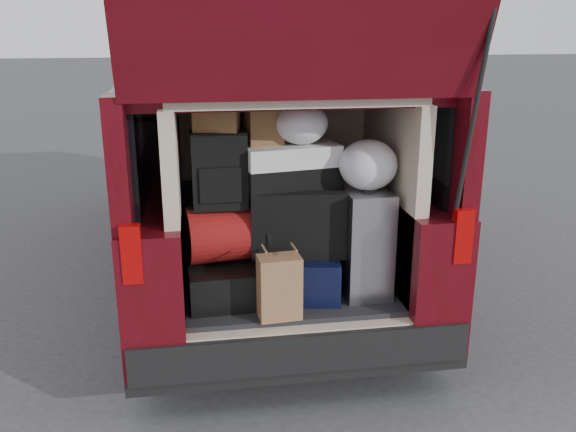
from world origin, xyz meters
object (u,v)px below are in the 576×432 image
Objects in this scene: silver_roller at (362,240)px; red_duffel at (230,233)px; black_hardshell at (222,279)px; twotone_duffel at (290,165)px; backpack at (219,170)px; black_soft_case at (298,220)px; navy_hardshell at (299,269)px; kraft_bag at (279,287)px.

red_duffel is at bearing 171.68° from silver_roller.
twotone_duffel is (0.42, 0.07, 0.66)m from black_hardshell.
backpack is (-0.83, 0.07, 0.45)m from silver_roller.
black_soft_case reaches higher than silver_roller.
red_duffel is (-0.41, 0.00, 0.25)m from navy_hardshell.
backpack is (-0.45, 0.01, 0.32)m from black_soft_case.
backpack reaches higher than black_hardshell.
black_soft_case reaches higher than black_hardshell.
black_soft_case is at bearing -103.98° from navy_hardshell.
kraft_bag is at bearing -106.01° from navy_hardshell.
navy_hardshell is (0.47, 0.04, 0.02)m from black_hardshell.
kraft_bag reaches higher than navy_hardshell.
red_duffel is at bearing -171.28° from navy_hardshell.
twotone_duffel is at bearing 4.99° from backpack.
red_duffel is at bearing 175.11° from twotone_duffel.
backpack reaches higher than red_duffel.
red_duffel is at bearing 29.71° from black_hardshell.
black_soft_case is 0.32m from twotone_duffel.
black_hardshell is 0.84× the size of silver_roller.
red_duffel is 0.41m from black_soft_case.
kraft_bag is 0.71× the size of red_duffel.
kraft_bag is 0.66× the size of black_soft_case.
red_duffel is (-0.78, 0.08, 0.06)m from silver_roller.
kraft_bag is 0.48m from red_duffel.
backpack is (-0.29, 0.35, 0.59)m from kraft_bag.
black_hardshell is 0.57m from black_soft_case.
silver_roller is 1.79× the size of kraft_bag.
silver_roller reaches higher than red_duffel.
red_duffel is (-0.24, 0.37, 0.20)m from kraft_bag.
red_duffel is (0.06, 0.04, 0.27)m from black_hardshell.
kraft_bag is 0.46m from black_soft_case.
silver_roller is 0.62m from twotone_duffel.
black_soft_case reaches higher than red_duffel.
black_hardshell is 0.45m from kraft_bag.
navy_hardshell is 0.48m from red_duffel.
black_soft_case is at bearing 169.00° from silver_roller.
backpack is at bearing 176.10° from twotone_duffel.
black_hardshell is at bearing -110.82° from backpack.
backpack is at bearing -174.73° from black_soft_case.
silver_roller is 1.17× the size of twotone_duffel.
navy_hardshell is 1.31× the size of backpack.
backpack is at bearing -175.23° from red_duffel.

